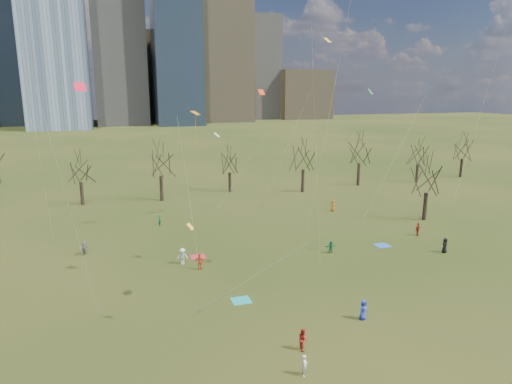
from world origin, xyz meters
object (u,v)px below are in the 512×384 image
object	(u,v)px
blanket_teal	(241,300)
person_2	(303,339)
blanket_navy	(382,245)
person_4	(200,262)
person_0	(363,310)
blanket_crimson	(198,257)
person_1	(305,365)

from	to	relation	value
blanket_teal	person_2	distance (m)	8.69
blanket_teal	person_2	bearing A→B (deg)	-76.19
blanket_navy	person_4	distance (m)	21.28
person_0	person_4	xyz separation A→B (m)	(-10.24, 13.66, 0.02)
blanket_crimson	person_4	world-z (taller)	person_4
person_0	person_4	bearing A→B (deg)	104.21
blanket_navy	person_0	world-z (taller)	person_0
blanket_navy	person_4	size ratio (longest dim) A/B	0.96
blanket_teal	person_2	size ratio (longest dim) A/B	1.02
person_0	person_4	world-z (taller)	person_4
person_2	blanket_teal	bearing A→B (deg)	22.67
person_1	blanket_teal	bearing A→B (deg)	38.22
person_4	person_2	bearing A→B (deg)	130.61
blanket_navy	person_2	world-z (taller)	person_2
person_1	person_4	xyz separation A→B (m)	(-3.07, 18.84, 0.13)
blanket_navy	person_4	world-z (taller)	person_4
blanket_crimson	person_0	size ratio (longest dim) A/B	0.99
person_2	person_4	size ratio (longest dim) A/B	0.94
person_4	blanket_teal	bearing A→B (deg)	131.21
blanket_crimson	person_2	size ratio (longest dim) A/B	1.02
blanket_teal	blanket_crimson	xyz separation A→B (m)	(-1.62, 11.30, 0.00)
person_1	person_2	bearing A→B (deg)	11.74
person_0	person_2	bearing A→B (deg)	179.31
blanket_crimson	person_0	bearing A→B (deg)	-60.40
person_0	blanket_navy	bearing A→B (deg)	30.09
person_1	person_2	xyz separation A→B (m)	(1.06, 2.72, 0.08)
blanket_teal	blanket_navy	bearing A→B (deg)	23.96
blanket_crimson	person_4	xyz separation A→B (m)	(-0.45, -3.59, 0.81)
blanket_teal	person_4	xyz separation A→B (m)	(-2.06, 7.72, 0.81)
person_0	blanket_teal	bearing A→B (deg)	121.36
blanket_navy	blanket_teal	bearing A→B (deg)	-156.04
blanket_teal	person_2	xyz separation A→B (m)	(2.07, -8.41, 0.77)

